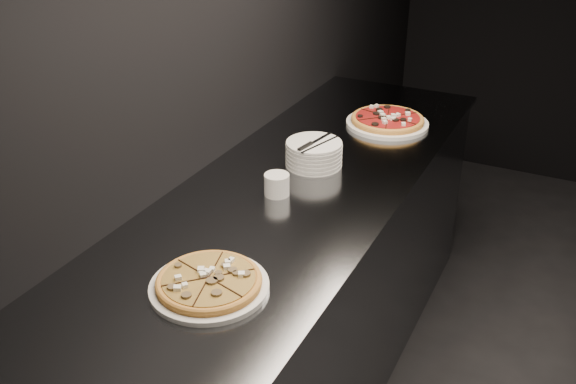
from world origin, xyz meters
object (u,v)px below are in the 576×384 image
at_px(plate_stack, 314,154).
at_px(cutlery, 314,143).
at_px(ramekin, 277,184).
at_px(pizza_mushroom, 209,283).
at_px(pizza_tomato, 387,121).
at_px(counter, 296,291).

relative_size(plate_stack, cutlery, 0.97).
distance_m(cutlery, ramekin, 0.26).
distance_m(pizza_mushroom, plate_stack, 0.83).
relative_size(cutlery, ramekin, 2.48).
bearing_deg(cutlery, plate_stack, 127.39).
bearing_deg(pizza_tomato, pizza_mushroom, -91.84).
height_order(pizza_mushroom, ramekin, ramekin).
xyz_separation_m(pizza_tomato, ramekin, (-0.13, -0.77, 0.02)).
relative_size(counter, pizza_mushroom, 6.97).
bearing_deg(ramekin, cutlery, 84.89).
relative_size(pizza_mushroom, plate_stack, 1.69).
xyz_separation_m(pizza_mushroom, ramekin, (-0.09, 0.56, 0.02)).
relative_size(pizza_mushroom, ramekin, 4.06).
xyz_separation_m(cutlery, ramekin, (-0.02, -0.25, -0.06)).
bearing_deg(ramekin, pizza_mushroom, -81.08).
bearing_deg(counter, plate_stack, 94.77).
relative_size(counter, pizza_tomato, 6.41).
bearing_deg(cutlery, pizza_mushroom, -75.66).
bearing_deg(cutlery, counter, -77.96).
distance_m(plate_stack, ramekin, 0.27).
bearing_deg(pizza_mushroom, cutlery, 94.57).
height_order(pizza_mushroom, cutlery, cutlery).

